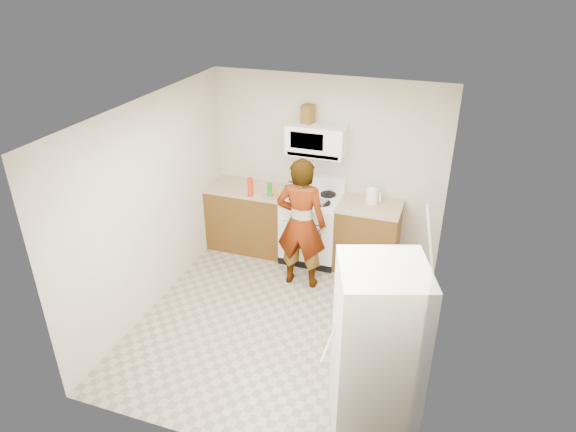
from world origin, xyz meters
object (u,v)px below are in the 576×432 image
at_px(fridge, 377,353).
at_px(saucepan, 303,186).
at_px(microwave, 317,140).
at_px(kettle, 372,196).
at_px(gas_range, 312,226).
at_px(person, 301,224).

height_order(fridge, saucepan, fridge).
bearing_deg(microwave, kettle, -3.46).
distance_m(kettle, saucepan, 0.96).
xyz_separation_m(gas_range, saucepan, (-0.18, 0.15, 0.52)).
relative_size(gas_range, microwave, 1.49).
xyz_separation_m(kettle, saucepan, (-0.96, 0.07, -0.02)).
relative_size(fridge, kettle, 8.86).
relative_size(kettle, saucepan, 0.98).
bearing_deg(gas_range, microwave, 90.00).
bearing_deg(person, kettle, -137.35).
height_order(microwave, kettle, microwave).
bearing_deg(saucepan, kettle, -4.22).
distance_m(microwave, person, 1.15).
bearing_deg(fridge, person, 104.70).
distance_m(microwave, saucepan, 0.72).
bearing_deg(microwave, person, -86.31).
distance_m(gas_range, person, 0.77).
bearing_deg(kettle, gas_range, -155.90).
bearing_deg(saucepan, microwave, -7.56).
xyz_separation_m(person, fridge, (1.30, -1.97, -0.02)).
bearing_deg(fridge, saucepan, 100.06).
height_order(microwave, saucepan, microwave).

